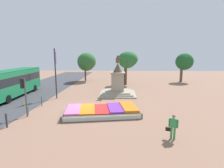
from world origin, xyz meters
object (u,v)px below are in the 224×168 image
traffic_light_near_crossing (24,90)px  banner_pole (56,72)px  pedestrian_with_handbag (173,126)px  flower_planter (102,111)px  city_bus (12,82)px  kerb_bollard_mid_b (42,101)px  kerb_bollard_south (6,120)px  kerb_bollard_mid_a (28,110)px  statue_monument (118,85)px

traffic_light_near_crossing → banner_pole: banner_pole is taller
traffic_light_near_crossing → pedestrian_with_handbag: 11.57m
traffic_light_near_crossing → flower_planter: bearing=8.7°
city_bus → kerb_bollard_mid_b: bearing=-34.3°
flower_planter → banner_pole: bearing=138.3°
traffic_light_near_crossing → kerb_bollard_south: 2.77m
banner_pole → city_bus: banner_pole is taller
flower_planter → city_bus: bearing=153.6°
city_bus → banner_pole: bearing=-4.0°
pedestrian_with_handbag → kerb_bollard_mid_b: pedestrian_with_handbag is taller
traffic_light_near_crossing → kerb_bollard_mid_a: (-0.05, 0.39, -1.82)m
traffic_light_near_crossing → kerb_bollard_mid_b: traffic_light_near_crossing is taller
statue_monument → traffic_light_near_crossing: statue_monument is taller
traffic_light_near_crossing → kerb_bollard_mid_a: size_ratio=4.16×
flower_planter → kerb_bollard_mid_a: bearing=-174.9°
kerb_bollard_mid_a → kerb_bollard_mid_b: 2.76m
statue_monument → traffic_light_near_crossing: bearing=-130.8°
pedestrian_with_handbag → kerb_bollard_mid_b: bearing=149.4°
statue_monument → kerb_bollard_mid_b: (-7.54, -5.49, -0.68)m
pedestrian_with_handbag → traffic_light_near_crossing: bearing=162.9°
statue_monument → kerb_bollard_mid_b: statue_monument is taller
banner_pole → kerb_bollard_south: (-0.50, -8.44, -2.57)m
kerb_bollard_mid_a → kerb_bollard_mid_b: (-0.04, 2.75, 0.12)m
banner_pole → flower_planter: bearing=-41.7°
kerb_bollard_mid_b → banner_pole: bearing=82.6°
kerb_bollard_mid_a → city_bus: bearing=129.5°
banner_pole → kerb_bollard_mid_b: size_ratio=5.76×
flower_planter → traffic_light_near_crossing: traffic_light_near_crossing is taller
city_bus → kerb_bollard_mid_a: bearing=-50.5°
statue_monument → city_bus: bearing=-171.0°
flower_planter → traffic_light_near_crossing: (-6.25, -0.95, 1.95)m
pedestrian_with_handbag → city_bus: bearing=148.2°
flower_planter → kerb_bollard_mid_b: kerb_bollard_mid_b is taller
flower_planter → city_bus: size_ratio=0.65×
banner_pole → kerb_bollard_mid_a: 6.46m
banner_pole → kerb_bollard_mid_b: banner_pole is taller
statue_monument → kerb_bollard_south: statue_monument is taller
flower_planter → traffic_light_near_crossing: bearing=-171.3°
banner_pole → pedestrian_with_handbag: size_ratio=3.73×
city_bus → kerb_bollard_south: city_bus is taller
banner_pole → kerb_bollard_mid_b: bearing=-97.4°
pedestrian_with_handbag → kerb_bollard_south: bearing=173.9°
flower_planter → kerb_bollard_mid_b: (-6.34, 2.19, 0.25)m
flower_planter → city_bus: 12.88m
pedestrian_with_handbag → kerb_bollard_mid_b: size_ratio=1.54×
banner_pole → kerb_bollard_south: size_ratio=5.60×
flower_planter → pedestrian_with_handbag: bearing=-42.6°
flower_planter → banner_pole: 8.44m
pedestrian_with_handbag → kerb_bollard_mid_a: bearing=161.1°
flower_planter → kerb_bollard_south: size_ratio=6.61×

